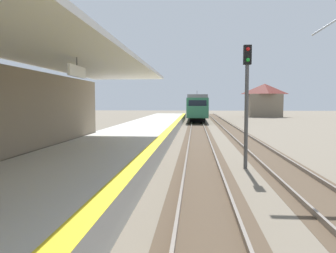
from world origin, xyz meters
TOP-DOWN VIEW (x-y plane):
  - station_platform at (-2.50, 16.00)m, footprint 5.00×80.00m
  - track_pair_nearest_platform at (1.90, 20.00)m, footprint 2.34×120.00m
  - track_pair_middle at (5.30, 20.00)m, footprint 2.34×120.00m
  - approaching_train at (1.90, 51.88)m, footprint 2.93×19.60m
  - rail_signal_post at (3.75, 15.18)m, footprint 0.32×0.34m
  - distant_trackside_house at (14.98, 65.06)m, footprint 6.60×5.28m

SIDE VIEW (x-z plane):
  - track_pair_nearest_platform at x=1.90m, z-range -0.03..0.13m
  - track_pair_middle at x=5.30m, z-range -0.03..0.13m
  - station_platform at x=-2.50m, z-range 0.00..0.90m
  - approaching_train at x=1.90m, z-range -0.20..4.56m
  - rail_signal_post at x=3.75m, z-range 0.59..5.79m
  - distant_trackside_house at x=14.98m, z-range 0.14..6.54m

